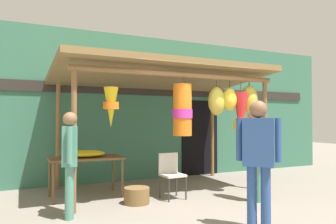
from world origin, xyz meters
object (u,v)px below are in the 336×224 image
Objects in this scene: flower_heap_on_table at (85,154)px; shopper_by_bananas at (70,155)px; customer_foreground at (258,153)px; folding_chair at (171,171)px; vendor_in_orange at (254,146)px; wicker_basket_by_table at (137,196)px; display_table at (86,161)px.

flower_heap_on_table is 0.49× the size of shopper_by_bananas.
folding_chair is at bearing 96.96° from customer_foreground.
vendor_in_orange is at bearing 51.60° from customer_foreground.
vendor_in_orange is at bearing -31.52° from flower_heap_on_table.
folding_chair is 0.53× the size of shopper_by_bananas.
customer_foreground is at bearing -37.31° from shopper_by_bananas.
flower_heap_on_table is 1.68m from folding_chair.
shopper_by_bananas is (-0.49, -1.27, 0.11)m from flower_heap_on_table.
folding_chair is at bearing 9.30° from wicker_basket_by_table.
display_table is at bearing 151.44° from folding_chair.
shopper_by_bananas is (-1.93, -0.48, 0.43)m from folding_chair.
display_table is 3.40m from customer_foreground.
vendor_in_orange is (2.71, -1.66, 0.17)m from flower_heap_on_table.
folding_chair is 2.03m from shopper_by_bananas.
customer_foreground is (0.26, -2.15, 0.53)m from folding_chair.
flower_heap_on_table reaches higher than display_table.
display_table is 0.85× the size of shopper_by_bananas.
vendor_in_orange reaches higher than display_table.
customer_foreground reaches higher than folding_chair.
folding_chair reaches higher than display_table.
vendor_in_orange is (2.00, -0.75, 0.85)m from wicker_basket_by_table.
customer_foreground is at bearing -128.40° from vendor_in_orange.
customer_foreground is at bearing -64.02° from wicker_basket_by_table.
display_table is 3.00× the size of wicker_basket_by_table.
flower_heap_on_table reaches higher than wicker_basket_by_table.
customer_foreground is (0.99, -2.03, 0.89)m from wicker_basket_by_table.
shopper_by_bananas is at bearing -166.12° from folding_chair.
display_table is 3.19m from vendor_in_orange.
display_table is 0.78× the size of customer_foreground.
customer_foreground is (1.69, -2.93, 0.35)m from display_table.
customer_foreground is (1.70, -2.94, 0.21)m from flower_heap_on_table.
shopper_by_bananas is at bearing 142.69° from customer_foreground.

